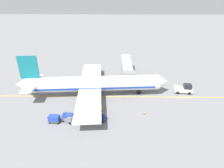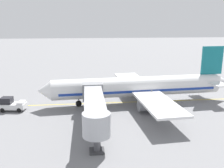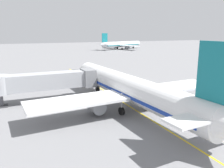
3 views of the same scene
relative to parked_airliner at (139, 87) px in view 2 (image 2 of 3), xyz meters
The scene contains 11 objects.
ground_plane 3.43m from the parked_airliner, 60.49° to the left, with size 400.00×400.00×0.00m, color slate.
gate_lead_in_line 3.42m from the parked_airliner, 60.49° to the left, with size 0.24×80.00×0.01m, color gold.
parked_airliner is the anchor object (origin of this frame).
jet_bridge 14.08m from the parked_airliner, 140.78° to the left, with size 16.88×3.50×4.98m.
pushback_tractor 23.23m from the parked_airliner, 94.41° to the left, with size 2.68×4.62×2.40m.
baggage_tug_lead 10.92m from the parked_airliner, 12.74° to the left, with size 2.22×2.77×1.62m.
baggage_tug_trailing 11.89m from the parked_airliner, 19.82° to the right, with size 2.14×2.77×1.62m.
baggage_cart_front 11.54m from the parked_airliner, 21.35° to the right, with size 1.48×2.95×1.58m.
baggage_cart_second_in_train 13.20m from the parked_airliner, 31.05° to the right, with size 1.48×2.95×1.58m.
ground_crew_wing_walker 8.11m from the parked_airliner, 18.23° to the left, with size 0.28×0.73×1.69m.
safety_cone_nose_left 14.46m from the parked_airliner, 55.54° to the left, with size 0.36×0.36×0.59m.
Camera 2 is at (-45.37, 8.86, 15.15)m, focal length 39.76 mm.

